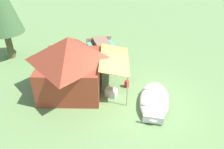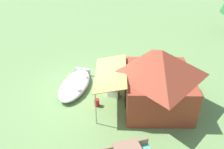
# 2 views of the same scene
# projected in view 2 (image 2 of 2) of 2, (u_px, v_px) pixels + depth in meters

# --- Properties ---
(ground_plane) EXTENTS (80.00, 80.00, 0.00)m
(ground_plane) POSITION_uv_depth(u_px,v_px,m) (91.00, 91.00, 10.63)
(ground_plane) COLOR #678A4F
(beached_rowboat) EXTENTS (2.71, 1.60, 0.39)m
(beached_rowboat) POSITION_uv_depth(u_px,v_px,m) (75.00, 85.00, 10.71)
(beached_rowboat) COLOR silver
(beached_rowboat) RESTS_ON ground_plane
(canvas_cabin_tent) EXTENTS (2.96, 3.72, 2.42)m
(canvas_cabin_tent) POSITION_uv_depth(u_px,v_px,m) (159.00, 78.00, 9.21)
(canvas_cabin_tent) COLOR maroon
(canvas_cabin_tent) RESTS_ON ground_plane
(cooler_box) EXTENTS (0.48, 0.55, 0.34)m
(cooler_box) POSITION_uv_depth(u_px,v_px,m) (114.00, 93.00, 10.25)
(cooler_box) COLOR silver
(cooler_box) RESTS_ON ground_plane
(fuel_can) EXTENTS (0.28, 0.28, 0.31)m
(fuel_can) POSITION_uv_depth(u_px,v_px,m) (97.00, 103.00, 9.71)
(fuel_can) COLOR red
(fuel_can) RESTS_ON ground_plane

